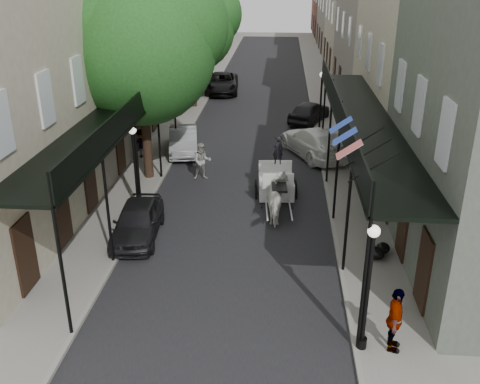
% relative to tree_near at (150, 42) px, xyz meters
% --- Properties ---
extents(ground, '(140.00, 140.00, 0.00)m').
position_rel_tree_near_xyz_m(ground, '(4.20, -10.18, -6.49)').
color(ground, gray).
rests_on(ground, ground).
extents(road, '(8.00, 90.00, 0.01)m').
position_rel_tree_near_xyz_m(road, '(4.20, 9.82, -6.48)').
color(road, black).
rests_on(road, ground).
extents(sidewalk_left, '(2.20, 90.00, 0.12)m').
position_rel_tree_near_xyz_m(sidewalk_left, '(-0.80, 9.82, -6.43)').
color(sidewalk_left, gray).
rests_on(sidewalk_left, ground).
extents(sidewalk_right, '(2.20, 90.00, 0.12)m').
position_rel_tree_near_xyz_m(sidewalk_right, '(9.20, 9.82, -6.43)').
color(sidewalk_right, gray).
rests_on(sidewalk_right, ground).
extents(building_row_left, '(5.00, 80.00, 10.50)m').
position_rel_tree_near_xyz_m(building_row_left, '(-4.40, 19.82, -1.24)').
color(building_row_left, '#BCB496').
rests_on(building_row_left, ground).
extents(building_row_right, '(5.00, 80.00, 10.50)m').
position_rel_tree_near_xyz_m(building_row_right, '(12.80, 19.82, -1.24)').
color(building_row_right, gray).
rests_on(building_row_right, ground).
extents(gallery_left, '(2.20, 18.05, 4.88)m').
position_rel_tree_near_xyz_m(gallery_left, '(-0.59, -3.20, -2.44)').
color(gallery_left, black).
rests_on(gallery_left, sidewalk_left).
extents(gallery_right, '(2.20, 18.05, 4.88)m').
position_rel_tree_near_xyz_m(gallery_right, '(8.99, -3.20, -2.44)').
color(gallery_right, black).
rests_on(gallery_right, sidewalk_right).
extents(tree_near, '(7.31, 6.80, 9.63)m').
position_rel_tree_near_xyz_m(tree_near, '(0.00, 0.00, 0.00)').
color(tree_near, '#382619').
rests_on(tree_near, sidewalk_left).
extents(tree_far, '(6.45, 6.00, 8.61)m').
position_rel_tree_near_xyz_m(tree_far, '(-0.05, 14.00, -0.65)').
color(tree_far, '#382619').
rests_on(tree_far, sidewalk_left).
extents(lamppost_right_near, '(0.32, 0.32, 3.71)m').
position_rel_tree_near_xyz_m(lamppost_right_near, '(8.30, -12.18, -4.44)').
color(lamppost_right_near, black).
rests_on(lamppost_right_near, sidewalk_right).
extents(lamppost_left, '(0.32, 0.32, 3.71)m').
position_rel_tree_near_xyz_m(lamppost_left, '(0.10, -4.18, -4.44)').
color(lamppost_left, black).
rests_on(lamppost_left, sidewalk_left).
extents(lamppost_right_far, '(0.32, 0.32, 3.71)m').
position_rel_tree_near_xyz_m(lamppost_right_far, '(8.30, 7.82, -4.44)').
color(lamppost_right_far, black).
rests_on(lamppost_right_far, sidewalk_right).
extents(horse, '(1.11, 2.20, 1.81)m').
position_rel_tree_near_xyz_m(horse, '(5.96, -4.18, -5.59)').
color(horse, silver).
rests_on(horse, ground).
extents(carriage, '(1.98, 2.76, 3.02)m').
position_rel_tree_near_xyz_m(carriage, '(5.78, -1.37, -5.32)').
color(carriage, black).
rests_on(carriage, ground).
extents(pedestrian_walking, '(1.03, 0.89, 1.82)m').
position_rel_tree_near_xyz_m(pedestrian_walking, '(2.20, -0.02, -5.58)').
color(pedestrian_walking, '#9F9F96').
rests_on(pedestrian_walking, ground).
extents(pedestrian_sidewalk_left, '(1.13, 1.04, 1.52)m').
position_rel_tree_near_xyz_m(pedestrian_sidewalk_left, '(-1.44, 2.60, -5.61)').
color(pedestrian_sidewalk_left, gray).
rests_on(pedestrian_sidewalk_left, sidewalk_left).
extents(pedestrian_sidewalk_right, '(0.68, 1.18, 1.89)m').
position_rel_tree_near_xyz_m(pedestrian_sidewalk_right, '(9.10, -12.18, -5.43)').
color(pedestrian_sidewalk_right, gray).
rests_on(pedestrian_sidewalk_right, sidewalk_right).
extents(car_left_near, '(1.89, 4.17, 1.39)m').
position_rel_tree_near_xyz_m(car_left_near, '(0.60, -6.18, -5.79)').
color(car_left_near, black).
rests_on(car_left_near, ground).
extents(car_left_mid, '(2.20, 4.45, 1.40)m').
position_rel_tree_near_xyz_m(car_left_mid, '(0.60, 3.82, -5.79)').
color(car_left_mid, '#A2A2A7').
rests_on(car_left_mid, ground).
extents(car_left_far, '(2.94, 5.72, 1.54)m').
position_rel_tree_near_xyz_m(car_left_far, '(1.08, 18.85, -5.72)').
color(car_left_far, black).
rests_on(car_left_far, ground).
extents(car_right_near, '(4.28, 5.87, 1.58)m').
position_rel_tree_near_xyz_m(car_right_near, '(7.80, 3.82, -5.70)').
color(car_right_near, white).
rests_on(car_right_near, ground).
extents(car_right_far, '(3.24, 4.52, 1.43)m').
position_rel_tree_near_xyz_m(car_right_far, '(7.80, 10.54, -5.77)').
color(car_right_far, black).
rests_on(car_right_far, ground).
extents(trash_bags, '(0.83, 0.98, 0.48)m').
position_rel_tree_near_xyz_m(trash_bags, '(9.55, -7.19, -6.15)').
color(trash_bags, black).
rests_on(trash_bags, sidewalk_right).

